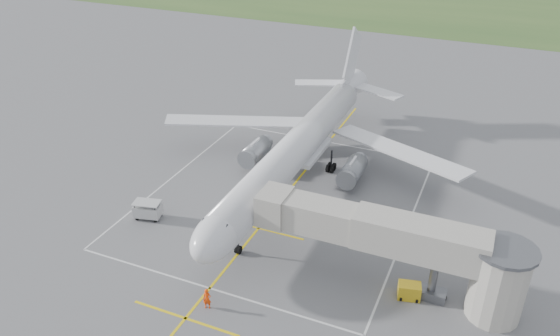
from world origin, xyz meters
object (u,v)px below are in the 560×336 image
at_px(gpu_unit, 409,291).
at_px(ramp_worker_wing, 270,165).
at_px(jet_bridge, 410,247).
at_px(baggage_cart, 148,210).
at_px(airliner, 298,147).
at_px(ramp_worker_nose, 207,299).

distance_m(gpu_unit, ramp_worker_wing, 25.66).
relative_size(jet_bridge, ramp_worker_wing, 14.90).
bearing_deg(baggage_cart, gpu_unit, -16.23).
bearing_deg(airliner, ramp_worker_wing, 167.44).
bearing_deg(ramp_worker_wing, jet_bridge, -178.50).
bearing_deg(ramp_worker_wing, airliner, -153.45).
distance_m(airliner, gpu_unit, 22.42).
bearing_deg(airliner, ramp_worker_nose, -87.37).
relative_size(jet_bridge, gpu_unit, 10.93).
bearing_deg(ramp_worker_nose, jet_bridge, 12.92).
height_order(jet_bridge, baggage_cart, jet_bridge).
distance_m(jet_bridge, ramp_worker_wing, 25.09).
height_order(airliner, ramp_worker_nose, airliner).
xyz_separation_m(jet_bridge, ramp_worker_wing, (-19.63, 15.12, -3.96)).
height_order(airliner, ramp_worker_wing, airliner).
bearing_deg(jet_bridge, airliner, 137.81).
bearing_deg(ramp_worker_wing, baggage_cart, 101.51).
bearing_deg(jet_bridge, gpu_unit, -51.16).
height_order(jet_bridge, ramp_worker_wing, jet_bridge).
relative_size(gpu_unit, ramp_worker_nose, 1.12).
distance_m(airliner, jet_bridge, 21.22).
bearing_deg(ramp_worker_wing, ramp_worker_nose, 140.89).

